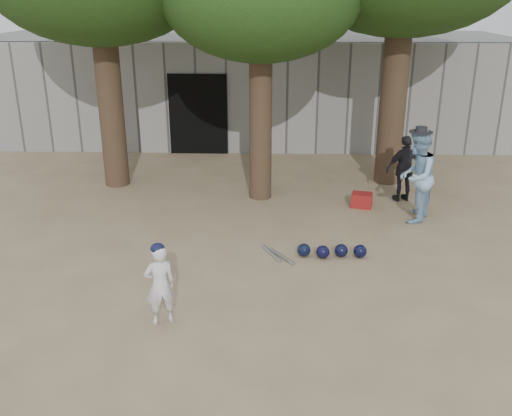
{
  "coord_description": "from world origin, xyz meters",
  "views": [
    {
      "loc": [
        0.87,
        -7.71,
        4.27
      ],
      "look_at": [
        0.6,
        1.0,
        0.95
      ],
      "focal_mm": 40.0,
      "sensor_mm": 36.0,
      "label": 1
    }
  ],
  "objects_px": {
    "boy_player": "(160,285)",
    "spectator_blue": "(416,176)",
    "red_bag": "(362,200)",
    "spectator_dark": "(405,169)"
  },
  "relations": [
    {
      "from": "red_bag",
      "to": "spectator_dark",
      "type": "bearing_deg",
      "value": 24.91
    },
    {
      "from": "boy_player",
      "to": "red_bag",
      "type": "bearing_deg",
      "value": -148.98
    },
    {
      "from": "red_bag",
      "to": "boy_player",
      "type": "bearing_deg",
      "value": -126.35
    },
    {
      "from": "spectator_blue",
      "to": "red_bag",
      "type": "height_order",
      "value": "spectator_blue"
    },
    {
      "from": "boy_player",
      "to": "spectator_dark",
      "type": "bearing_deg",
      "value": -153.3
    },
    {
      "from": "boy_player",
      "to": "spectator_blue",
      "type": "height_order",
      "value": "spectator_blue"
    },
    {
      "from": "spectator_blue",
      "to": "red_bag",
      "type": "relative_size",
      "value": 4.34
    },
    {
      "from": "spectator_dark",
      "to": "red_bag",
      "type": "bearing_deg",
      "value": 11.08
    },
    {
      "from": "spectator_blue",
      "to": "spectator_dark",
      "type": "distance_m",
      "value": 1.18
    },
    {
      "from": "boy_player",
      "to": "red_bag",
      "type": "relative_size",
      "value": 2.73
    }
  ]
}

